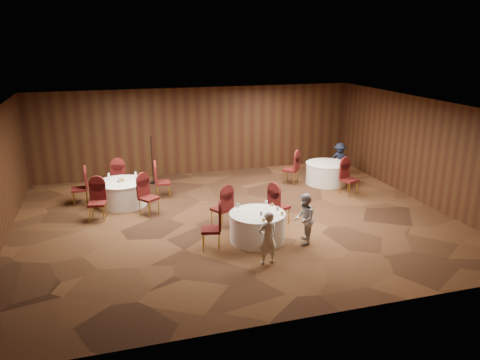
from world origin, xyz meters
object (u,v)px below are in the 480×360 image
object	(u,v)px
table_main	(257,227)
man_c	(340,159)
woman_a	(268,238)
table_left	(122,193)
woman_b	(304,219)
mic_stand	(153,170)
table_right	(326,173)

from	to	relation	value
table_main	man_c	xyz separation A→B (m)	(4.73, 4.60, 0.24)
woman_a	man_c	size ratio (longest dim) A/B	1.02
table_left	woman_b	size ratio (longest dim) A/B	1.15
mic_stand	table_left	bearing A→B (deg)	-120.46
table_main	woman_a	size ratio (longest dim) A/B	1.12
table_main	table_right	xyz separation A→B (m)	(3.85, 3.88, 0.00)
mic_stand	table_main	bearing A→B (deg)	-70.54
table_left	woman_a	size ratio (longest dim) A/B	1.20
table_main	man_c	bearing A→B (deg)	44.23
table_main	woman_a	distance (m)	1.29
mic_stand	woman_a	xyz separation A→B (m)	(1.82, -6.88, 0.14)
man_c	table_left	bearing A→B (deg)	-141.71
mic_stand	woman_b	xyz separation A→B (m)	(3.04, -6.14, 0.16)
table_left	table_right	distance (m)	6.99
mic_stand	man_c	world-z (taller)	mic_stand
table_right	mic_stand	distance (m)	6.10
mic_stand	woman_a	distance (m)	7.12
table_right	woman_a	bearing A→B (deg)	-128.10
mic_stand	man_c	xyz separation A→B (m)	(6.72, -1.03, 0.13)
table_left	mic_stand	xyz separation A→B (m)	(1.15, 1.96, 0.12)
table_main	table_left	xyz separation A→B (m)	(-3.14, 3.67, -0.00)
woman_a	man_c	world-z (taller)	woman_a
table_main	woman_b	xyz separation A→B (m)	(1.05, -0.50, 0.28)
mic_stand	man_c	size ratio (longest dim) A/B	1.35
man_c	woman_b	bearing A→B (deg)	-94.20
man_c	table_main	bearing A→B (deg)	-104.20
mic_stand	woman_b	distance (m)	6.85
woman_a	man_c	distance (m)	7.64
table_left	woman_b	distance (m)	5.92
mic_stand	woman_b	world-z (taller)	mic_stand
table_left	table_right	world-z (taller)	same
table_left	table_main	bearing A→B (deg)	-49.47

